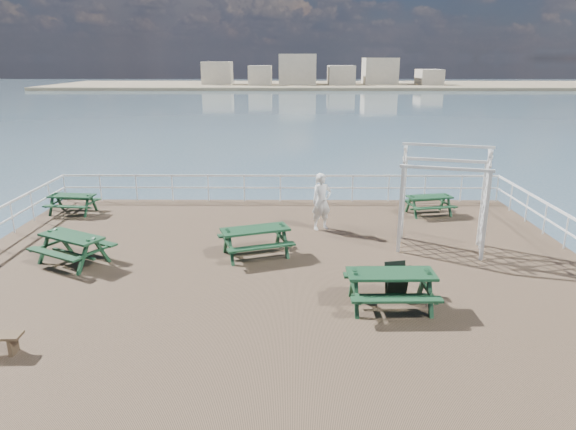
# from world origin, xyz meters

# --- Properties ---
(ground) EXTENTS (18.00, 14.00, 0.30)m
(ground) POSITION_xyz_m (0.00, 0.00, -0.15)
(ground) COLOR brown
(ground) RESTS_ON ground
(sea_backdrop) EXTENTS (300.00, 300.00, 9.20)m
(sea_backdrop) POSITION_xyz_m (12.54, 134.07, -0.51)
(sea_backdrop) COLOR #456374
(sea_backdrop) RESTS_ON ground
(railing) EXTENTS (17.77, 13.76, 1.10)m
(railing) POSITION_xyz_m (-0.07, 2.57, 0.87)
(railing) COLOR white
(railing) RESTS_ON ground
(picnic_table_a) EXTENTS (1.78, 1.49, 0.80)m
(picnic_table_a) POSITION_xyz_m (-7.80, 5.04, 0.51)
(picnic_table_a) COLOR #153B22
(picnic_table_a) RESTS_ON ground
(picnic_table_b) EXTENTS (2.38, 2.15, 0.96)m
(picnic_table_b) POSITION_xyz_m (-0.61, 0.74, 0.61)
(picnic_table_b) COLOR #153B22
(picnic_table_b) RESTS_ON ground
(picnic_table_c) EXTENTS (1.87, 1.62, 0.80)m
(picnic_table_c) POSITION_xyz_m (5.60, 4.99, 0.51)
(picnic_table_c) COLOR #153B22
(picnic_table_c) RESTS_ON ground
(picnic_table_d) EXTENTS (2.45, 2.30, 0.94)m
(picnic_table_d) POSITION_xyz_m (-5.77, 0.12, 0.60)
(picnic_table_d) COLOR #153B22
(picnic_table_d) RESTS_ON ground
(picnic_table_e) EXTENTS (2.06, 1.67, 0.99)m
(picnic_table_e) POSITION_xyz_m (2.77, -2.53, 0.63)
(picnic_table_e) COLOR #153B22
(picnic_table_e) RESTS_ON ground
(trellis_arbor) EXTENTS (2.86, 2.02, 3.22)m
(trellis_arbor) POSITION_xyz_m (5.00, 1.38, 1.43)
(trellis_arbor) COLOR white
(trellis_arbor) RESTS_ON ground
(sandwich_board) EXTENTS (0.60, 0.50, 0.87)m
(sandwich_board) POSITION_xyz_m (3.03, -1.98, 0.43)
(sandwich_board) COLOR black
(sandwich_board) RESTS_ON ground
(person) EXTENTS (0.84, 0.71, 1.94)m
(person) POSITION_xyz_m (1.47, 3.22, 0.97)
(person) COLOR white
(person) RESTS_ON ground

